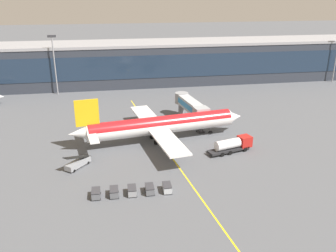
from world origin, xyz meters
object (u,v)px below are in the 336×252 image
object	(u,v)px
belt_loader	(78,163)
baggage_cart_1	(114,192)
main_airliner	(161,125)
baggage_cart_0	(96,194)
baggage_cart_2	(132,191)
baggage_cart_3	(150,189)
baggage_cart_4	(167,188)
fuel_tanker	(233,145)

from	to	relation	value
belt_loader	baggage_cart_1	bearing A→B (deg)	-60.83
main_airliner	baggage_cart_0	world-z (taller)	main_airliner
baggage_cart_2	baggage_cart_3	distance (m)	3.20
baggage_cart_0	baggage_cart_2	world-z (taller)	same
main_airliner	baggage_cart_4	distance (m)	24.13
belt_loader	baggage_cart_2	distance (m)	16.33
main_airliner	baggage_cart_3	size ratio (longest dim) A/B	16.34
main_airliner	baggage_cart_2	xyz separation A→B (m)	(-9.01, -23.65, -3.36)
baggage_cart_4	fuel_tanker	bearing A→B (deg)	39.52
belt_loader	baggage_cart_1	size ratio (longest dim) A/B	2.31
baggage_cart_2	fuel_tanker	bearing A→B (deg)	31.04
fuel_tanker	belt_loader	xyz separation A→B (m)	(-34.40, -1.82, -0.76)
baggage_cart_3	baggage_cart_4	distance (m)	3.20
baggage_cart_1	baggage_cart_2	xyz separation A→B (m)	(3.20, -0.05, 0.00)
baggage_cart_0	main_airliner	bearing A→B (deg)	56.80
baggage_cart_1	baggage_cart_3	bearing A→B (deg)	-0.95
belt_loader	baggage_cart_3	xyz separation A→B (m)	(13.46, -12.76, -0.21)
baggage_cart_1	baggage_cart_2	world-z (taller)	same
baggage_cart_0	baggage_cart_3	xyz separation A→B (m)	(9.60, -0.16, 0.00)
baggage_cart_0	baggage_cart_1	world-z (taller)	same
fuel_tanker	baggage_cart_4	xyz separation A→B (m)	(-17.74, -14.63, -0.96)
belt_loader	baggage_cart_0	size ratio (longest dim) A/B	2.31
main_airliner	fuel_tanker	world-z (taller)	main_airliner
baggage_cart_2	baggage_cart_0	bearing A→B (deg)	179.05
fuel_tanker	baggage_cart_3	xyz separation A→B (m)	(-20.94, -14.58, -0.96)
belt_loader	baggage_cart_2	size ratio (longest dim) A/B	2.31
baggage_cart_0	belt_loader	bearing A→B (deg)	107.05
fuel_tanker	belt_loader	distance (m)	34.46
baggage_cart_1	baggage_cart_2	size ratio (longest dim) A/B	1.00
fuel_tanker	main_airliner	bearing A→B (deg)	148.92
belt_loader	baggage_cart_3	world-z (taller)	belt_loader
main_airliner	baggage_cart_2	world-z (taller)	main_airliner
fuel_tanker	baggage_cart_3	distance (m)	25.53
baggage_cart_2	baggage_cart_1	bearing A→B (deg)	179.05
main_airliner	baggage_cart_1	world-z (taller)	main_airliner
fuel_tanker	baggage_cart_2	distance (m)	28.19
baggage_cart_0	baggage_cart_3	size ratio (longest dim) A/B	1.00
main_airliner	baggage_cart_2	size ratio (longest dim) A/B	16.34
fuel_tanker	baggage_cart_1	size ratio (longest dim) A/B	4.14
baggage_cart_2	baggage_cart_4	world-z (taller)	same
fuel_tanker	baggage_cart_4	distance (m)	23.02
belt_loader	baggage_cart_4	size ratio (longest dim) A/B	2.31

